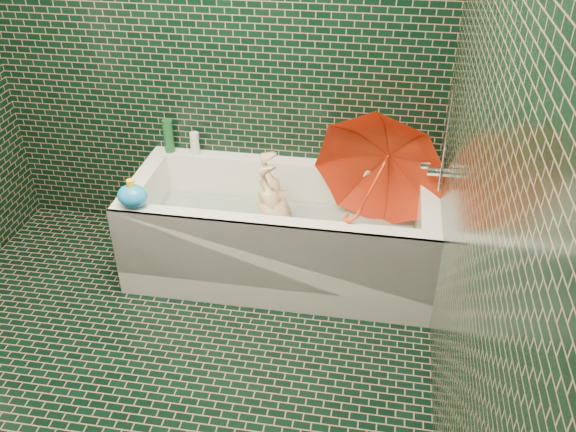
% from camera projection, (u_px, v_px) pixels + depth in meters
% --- Properties ---
extents(floor, '(2.80, 2.80, 0.00)m').
position_uv_depth(floor, '(149.00, 392.00, 2.84)').
color(floor, black).
rests_on(floor, ground).
extents(wall_back, '(2.80, 0.00, 2.80)m').
position_uv_depth(wall_back, '(211.00, 36.00, 3.31)').
color(wall_back, black).
rests_on(wall_back, floor).
extents(wall_right, '(0.00, 2.80, 2.80)m').
position_uv_depth(wall_right, '(483.00, 183.00, 1.97)').
color(wall_right, black).
rests_on(wall_right, floor).
extents(bathtub, '(1.70, 0.75, 0.55)m').
position_uv_depth(bathtub, '(281.00, 241.00, 3.49)').
color(bathtub, white).
rests_on(bathtub, floor).
extents(bath_mat, '(1.35, 0.47, 0.01)m').
position_uv_depth(bath_mat, '(282.00, 247.00, 3.54)').
color(bath_mat, green).
rests_on(bath_mat, bathtub).
extents(water, '(1.48, 0.53, 0.00)m').
position_uv_depth(water, '(282.00, 226.00, 3.46)').
color(water, silver).
rests_on(water, bathtub).
extents(faucet, '(0.18, 0.19, 0.55)m').
position_uv_depth(faucet, '(439.00, 165.00, 3.08)').
color(faucet, silver).
rests_on(faucet, wall_right).
extents(child, '(0.89, 0.38, 0.37)m').
position_uv_depth(child, '(282.00, 227.00, 3.43)').
color(child, '#D8B487').
rests_on(child, bathtub).
extents(umbrella, '(1.06, 0.87, 0.96)m').
position_uv_depth(umbrella, '(373.00, 184.00, 3.20)').
color(umbrella, red).
rests_on(umbrella, bathtub).
extents(soap_bottle_a, '(0.10, 0.10, 0.25)m').
position_uv_depth(soap_bottle_a, '(415.00, 173.00, 3.47)').
color(soap_bottle_a, white).
rests_on(soap_bottle_a, bathtub).
extents(soap_bottle_b, '(0.12, 0.12, 0.20)m').
position_uv_depth(soap_bottle_b, '(414.00, 169.00, 3.50)').
color(soap_bottle_b, '#4A1E72').
rests_on(soap_bottle_b, bathtub).
extents(soap_bottle_c, '(0.14, 0.14, 0.16)m').
position_uv_depth(soap_bottle_c, '(400.00, 171.00, 3.48)').
color(soap_bottle_c, '#164D24').
rests_on(soap_bottle_c, bathtub).
extents(bottle_right_tall, '(0.07, 0.07, 0.20)m').
position_uv_depth(bottle_right_tall, '(386.00, 152.00, 3.46)').
color(bottle_right_tall, '#164D24').
rests_on(bottle_right_tall, bathtub).
extents(bottle_right_pump, '(0.07, 0.07, 0.19)m').
position_uv_depth(bottle_right_pump, '(420.00, 156.00, 3.43)').
color(bottle_right_pump, silver).
rests_on(bottle_right_pump, bathtub).
extents(bottle_left_tall, '(0.08, 0.08, 0.20)m').
position_uv_depth(bottle_left_tall, '(168.00, 136.00, 3.63)').
color(bottle_left_tall, '#164D24').
rests_on(bottle_left_tall, bathtub).
extents(bottle_left_short, '(0.07, 0.07, 0.14)m').
position_uv_depth(bottle_left_short, '(195.00, 144.00, 3.62)').
color(bottle_left_short, white).
rests_on(bottle_left_short, bathtub).
extents(rubber_duck, '(0.12, 0.10, 0.09)m').
position_uv_depth(rubber_duck, '(391.00, 163.00, 3.48)').
color(rubber_duck, yellow).
rests_on(rubber_duck, bathtub).
extents(bath_toy, '(0.18, 0.15, 0.16)m').
position_uv_depth(bath_toy, '(132.00, 196.00, 3.12)').
color(bath_toy, '#1989E7').
rests_on(bath_toy, bathtub).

